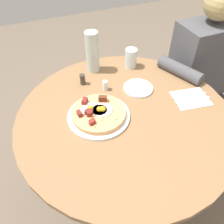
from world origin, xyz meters
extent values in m
plane|color=#6B5B4C|center=(0.00, 0.00, 0.00)|extent=(6.00, 6.00, 0.00)
cylinder|color=olive|center=(0.00, 0.00, 0.70)|extent=(1.01, 1.01, 0.03)
cylinder|color=#333338|center=(0.00, 0.00, 0.34)|extent=(0.12, 0.12, 0.69)
cylinder|color=#333338|center=(0.00, 0.00, 0.01)|extent=(0.45, 0.45, 0.02)
cube|color=#2D2D33|center=(0.67, 0.27, 0.23)|extent=(0.32, 0.28, 0.45)
cube|color=#4C4C51|center=(0.67, 0.27, 0.69)|extent=(0.38, 0.22, 0.48)
sphere|color=tan|center=(0.67, 0.27, 1.04)|extent=(0.19, 0.19, 0.19)
cylinder|color=#4C4C51|center=(0.41, 0.16, 0.75)|extent=(0.16, 0.27, 0.07)
cylinder|color=white|center=(-0.12, 0.03, 0.73)|extent=(0.28, 0.28, 0.01)
cylinder|color=tan|center=(-0.12, 0.03, 0.74)|extent=(0.24, 0.24, 0.02)
cylinder|color=white|center=(-0.15, 0.05, 0.76)|extent=(0.09, 0.09, 0.01)
sphere|color=yellow|center=(-0.15, 0.05, 0.76)|extent=(0.03, 0.03, 0.03)
cylinder|color=white|center=(-0.10, 0.02, 0.76)|extent=(0.09, 0.09, 0.01)
sphere|color=yellow|center=(-0.10, 0.02, 0.76)|extent=(0.03, 0.03, 0.03)
cylinder|color=white|center=(-0.11, 0.03, 0.76)|extent=(0.07, 0.07, 0.01)
sphere|color=yellow|center=(-0.11, 0.03, 0.76)|extent=(0.03, 0.03, 0.03)
cube|color=maroon|center=(-0.17, 0.02, 0.77)|extent=(0.04, 0.04, 0.02)
cube|color=maroon|center=(-0.16, 0.02, 0.77)|extent=(0.03, 0.04, 0.02)
cube|color=maroon|center=(-0.17, -0.03, 0.76)|extent=(0.03, 0.02, 0.02)
cube|color=maroon|center=(-0.20, 0.04, 0.76)|extent=(0.02, 0.03, 0.02)
cube|color=maroon|center=(-0.17, -0.03, 0.76)|extent=(0.03, 0.02, 0.02)
cube|color=maroon|center=(-0.16, 0.10, 0.77)|extent=(0.04, 0.04, 0.03)
cube|color=brown|center=(-0.08, 0.09, 0.77)|extent=(0.04, 0.04, 0.03)
cube|color=#387F2D|center=(-0.11, -0.01, 0.76)|extent=(0.01, 0.01, 0.00)
cube|color=#387F2D|center=(-0.13, -0.03, 0.76)|extent=(0.00, 0.01, 0.00)
cube|color=#387F2D|center=(-0.10, 0.02, 0.76)|extent=(0.01, 0.01, 0.00)
cube|color=#387F2D|center=(-0.07, -0.05, 0.76)|extent=(0.01, 0.01, 0.00)
cube|color=#387F2D|center=(-0.11, 0.04, 0.76)|extent=(0.01, 0.01, 0.00)
cube|color=#387F2D|center=(-0.17, -0.06, 0.76)|extent=(0.00, 0.01, 0.00)
cylinder|color=white|center=(0.14, 0.14, 0.72)|extent=(0.15, 0.15, 0.01)
cube|color=white|center=(0.35, -0.03, 0.72)|extent=(0.19, 0.16, 0.00)
cube|color=silver|center=(0.35, -0.01, 0.73)|extent=(0.18, 0.04, 0.00)
cube|color=silver|center=(0.34, -0.05, 0.73)|extent=(0.18, 0.04, 0.00)
cylinder|color=silver|center=(0.19, 0.34, 0.77)|extent=(0.07, 0.07, 0.11)
cylinder|color=silver|center=(-0.02, 0.39, 0.83)|extent=(0.07, 0.07, 0.23)
cylinder|color=white|center=(-0.02, 0.20, 0.75)|extent=(0.03, 0.03, 0.05)
cylinder|color=#3F3833|center=(-0.11, 0.29, 0.75)|extent=(0.03, 0.03, 0.06)
camera|label=1|loc=(-0.34, -0.66, 1.47)|focal=36.21mm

